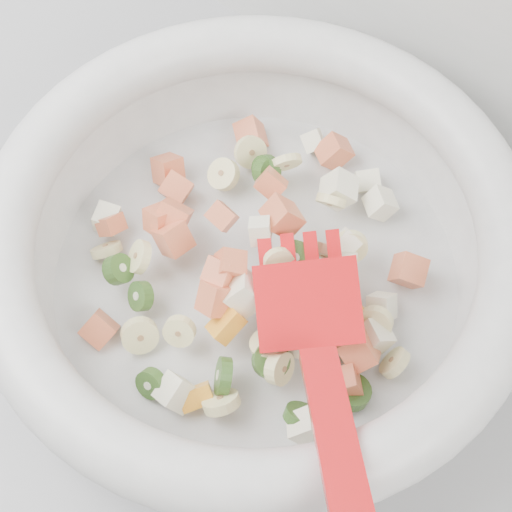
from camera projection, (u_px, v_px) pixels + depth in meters
The scene contains 2 objects.
counter at pixel (131, 393), 1.06m from camera, with size 2.00×0.60×0.90m, color gray.
mixing_bowl at pixel (256, 248), 0.58m from camera, with size 0.46×0.42×0.17m.
Camera 1 is at (0.35, 1.28, 1.46)m, focal length 55.00 mm.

